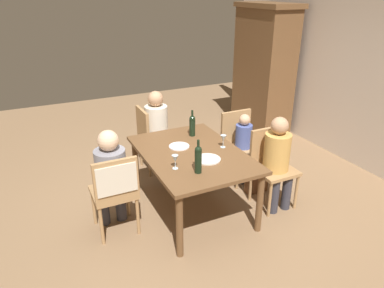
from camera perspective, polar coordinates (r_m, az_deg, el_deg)
ground_plane at (r=4.32m, az=0.00°, el=-10.18°), size 10.00×10.00×0.00m
rear_room_partition at (r=5.45m, az=27.28°, el=10.02°), size 6.40×0.12×2.70m
armoire_cabinet at (r=6.49m, az=11.39°, el=11.75°), size 1.18×0.62×2.18m
dining_table at (r=3.99m, az=0.00°, el=-2.42°), size 1.51×1.06×0.74m
chair_near at (r=3.65m, az=-12.20°, el=-6.67°), size 0.46×0.44×0.92m
chair_left_end at (r=4.97m, az=-6.58°, el=1.46°), size 0.44×0.44×0.92m
chair_far_right at (r=4.29m, az=12.53°, el=-2.79°), size 0.44×0.44×0.92m
chair_far_left at (r=4.78m, az=7.64°, el=0.50°), size 0.44×0.44×0.92m
person_woman_host at (r=3.75m, az=-12.86°, el=-4.70°), size 0.36×0.31×1.15m
person_man_bearded at (r=4.95m, az=-5.41°, el=3.05°), size 0.31×0.36×1.15m
person_man_guest at (r=4.16m, az=13.60°, el=-2.02°), size 0.34×0.30×1.12m
person_child_small at (r=4.69m, az=8.38°, el=0.31°), size 0.25×0.22×0.94m
wine_bottle_tall_green at (r=4.34m, az=0.05°, el=3.08°), size 0.07×0.07×0.33m
wine_bottle_dark_red at (r=3.46m, az=1.00°, el=-2.34°), size 0.07×0.07×0.35m
wine_glass_near_left at (r=3.56m, az=-2.72°, el=-2.44°), size 0.07×0.07×0.15m
wine_glass_centre at (r=4.04m, az=5.04°, el=0.86°), size 0.07×0.07×0.15m
dinner_plate_host at (r=3.78m, az=2.54°, el=-2.45°), size 0.27×0.27×0.01m
dinner_plate_guest_left at (r=4.08m, az=-2.08°, el=-0.37°), size 0.23×0.23×0.01m
handbag at (r=4.65m, az=10.26°, el=-6.24°), size 0.12×0.28×0.22m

